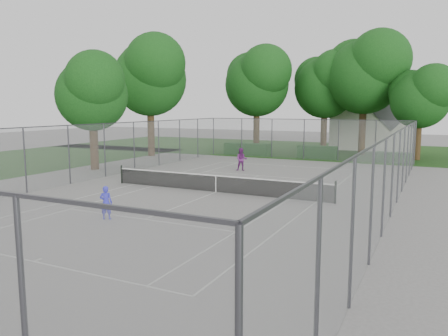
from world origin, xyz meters
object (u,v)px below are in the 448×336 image
at_px(tennis_net, 216,183).
at_px(house, 375,110).
at_px(woman_player, 242,159).
at_px(girl_player, 106,203).

height_order(tennis_net, house, house).
distance_m(house, woman_player, 22.84).
xyz_separation_m(tennis_net, woman_player, (-2.03, 8.00, 0.31)).
xyz_separation_m(house, woman_player, (-6.25, -21.71, -3.37)).
distance_m(house, girl_player, 37.35).
relative_size(tennis_net, woman_player, 7.85).
distance_m(girl_player, woman_player, 15.06).
relative_size(tennis_net, girl_player, 9.27).
relative_size(house, woman_player, 6.35).
xyz_separation_m(tennis_net, house, (4.22, 29.71, 3.68)).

